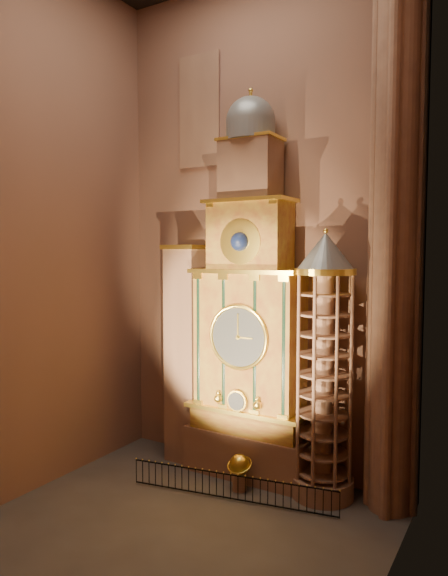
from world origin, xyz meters
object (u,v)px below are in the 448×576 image
Objects in this scene: celestial_globe at (239,469)px; stair_turret at (324,368)px; portrait_tower at (186,352)px; iron_railing at (231,487)px; astronomical_clock at (249,325)px.

stair_turret is at bearing 22.84° from celestial_globe.
portrait_tower is 0.94× the size of stair_turret.
portrait_tower is 5.90m from celestial_globe.
stair_turret is 7.08× the size of celestial_globe.
stair_turret is 5.51m from celestial_globe.
iron_railing is (3.91, -2.54, -4.59)m from portrait_tower.
astronomical_clock is 10.96× the size of celestial_globe.
portrait_tower is 1.21× the size of iron_railing.
astronomical_clock reaches higher than stair_turret.
stair_turret is at bearing 37.12° from iron_railing.
portrait_tower is at bearing 179.71° from astronomical_clock.
iron_railing is at bearing -33.01° from portrait_tower.
astronomical_clock is at bearing 103.77° from celestial_globe.
astronomical_clock is at bearing 101.48° from iron_railing.
astronomical_clock is 3.78m from stair_turret.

